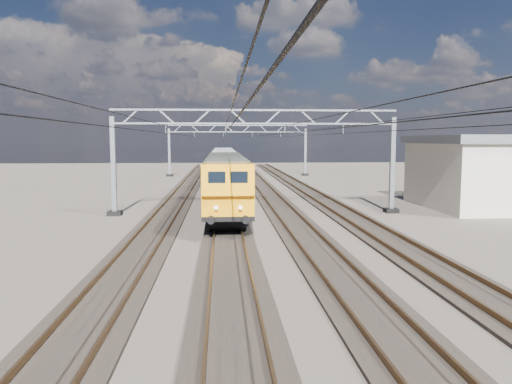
{
  "coord_description": "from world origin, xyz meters",
  "views": [
    {
      "loc": [
        -2.32,
        -29.78,
        5.07
      ],
      "look_at": [
        -0.56,
        -4.42,
        2.4
      ],
      "focal_mm": 35.0,
      "sensor_mm": 36.0,
      "label": 1
    }
  ],
  "objects": [
    {
      "name": "overhead_wires",
      "position": [
        0.0,
        8.0,
        5.75
      ],
      "size": [
        12.03,
        140.0,
        0.53
      ],
      "color": "black",
      "rests_on": "ground"
    },
    {
      "name": "catenary_gantry_mid",
      "position": [
        0.0,
        4.0,
        3.91
      ],
      "size": [
        19.9,
        0.9,
        7.11
      ],
      "color": "#9BA3A9",
      "rests_on": "ground"
    },
    {
      "name": "track_outer_east",
      "position": [
        6.0,
        0.0,
        0.07
      ],
      "size": [
        2.6,
        140.0,
        0.3
      ],
      "color": "black",
      "rests_on": "ground"
    },
    {
      "name": "track_outer_west",
      "position": [
        -6.0,
        0.0,
        0.07
      ],
      "size": [
        2.6,
        140.0,
        0.3
      ],
      "color": "black",
      "rests_on": "ground"
    },
    {
      "name": "track_inner_east",
      "position": [
        2.0,
        0.0,
        0.07
      ],
      "size": [
        2.6,
        140.0,
        0.3
      ],
      "color": "black",
      "rests_on": "ground"
    },
    {
      "name": "locomotive",
      "position": [
        -2.0,
        4.76,
        2.33
      ],
      "size": [
        2.76,
        21.1,
        3.62
      ],
      "color": "black",
      "rests_on": "ground"
    },
    {
      "name": "track_loco",
      "position": [
        -2.0,
        0.0,
        0.07
      ],
      "size": [
        2.6,
        140.0,
        0.3
      ],
      "color": "black",
      "rests_on": "ground"
    },
    {
      "name": "hopper_wagon_third",
      "position": [
        -2.0,
        50.86,
        2.23
      ],
      "size": [
        3.38,
        13.0,
        3.25
      ],
      "color": "black",
      "rests_on": "ground"
    },
    {
      "name": "hopper_wagon_lead",
      "position": [
        -2.0,
        22.46,
        2.23
      ],
      "size": [
        3.38,
        13.0,
        3.25
      ],
      "color": "black",
      "rests_on": "ground"
    },
    {
      "name": "hopper_wagon_mid",
      "position": [
        -2.0,
        36.66,
        2.23
      ],
      "size": [
        3.38,
        13.0,
        3.25
      ],
      "color": "black",
      "rests_on": "ground"
    },
    {
      "name": "ground",
      "position": [
        0.0,
        0.0,
        0.0
      ],
      "size": [
        160.0,
        160.0,
        0.0
      ],
      "primitive_type": "plane",
      "color": "#2A251F",
      "rests_on": "ground"
    },
    {
      "name": "catenary_gantry_far",
      "position": [
        0.0,
        40.0,
        3.91
      ],
      "size": [
        19.9,
        0.9,
        7.11
      ],
      "color": "#9BA3A9",
      "rests_on": "ground"
    }
  ]
}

